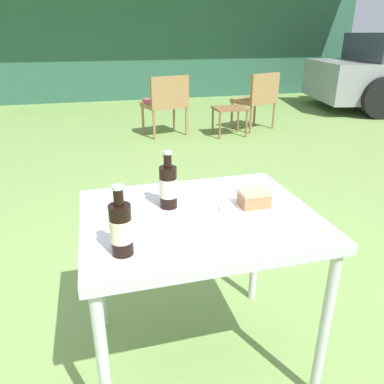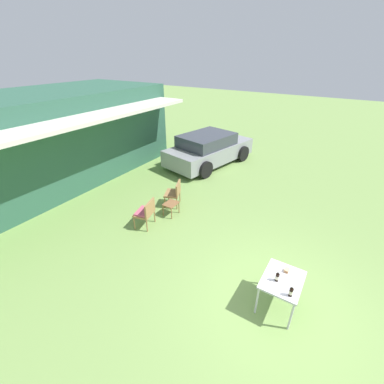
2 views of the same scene
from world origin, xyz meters
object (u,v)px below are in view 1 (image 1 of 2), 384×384
at_px(wicker_chair_cushioned, 166,101).
at_px(wicker_chair_plain, 258,97).
at_px(patio_table, 199,231).
at_px(cola_bottle_near, 168,186).
at_px(garden_side_table, 230,111).
at_px(cola_bottle_far, 121,228).
at_px(cake_on_plate, 251,202).

distance_m(wicker_chair_cushioned, wicker_chair_plain, 1.39).
height_order(patio_table, cola_bottle_near, cola_bottle_near).
relative_size(wicker_chair_plain, garden_side_table, 1.87).
distance_m(cola_bottle_near, cola_bottle_far, 0.37).
bearing_deg(cola_bottle_near, cake_on_plate, -17.54).
bearing_deg(wicker_chair_plain, cola_bottle_far, 37.28).
bearing_deg(wicker_chair_plain, cake_on_plate, 41.89).
distance_m(wicker_chair_plain, cola_bottle_far, 4.83).
xyz_separation_m(wicker_chair_plain, cola_bottle_far, (-2.36, -4.20, 0.32)).
bearing_deg(garden_side_table, wicker_chair_plain, 24.05).
bearing_deg(wicker_chair_cushioned, cake_on_plate, 69.20).
height_order(wicker_chair_cushioned, cake_on_plate, wicker_chair_cushioned).
distance_m(cake_on_plate, cola_bottle_near, 0.33).
bearing_deg(garden_side_table, cola_bottle_far, -114.86).
bearing_deg(cake_on_plate, garden_side_table, 70.70).
bearing_deg(patio_table, wicker_chair_cushioned, 80.64).
xyz_separation_m(wicker_chair_cushioned, cola_bottle_far, (-0.97, -4.21, 0.32)).
relative_size(wicker_chair_cushioned, garden_side_table, 1.87).
relative_size(wicker_chair_plain, cola_bottle_far, 3.63).
bearing_deg(cake_on_plate, cola_bottle_near, 162.46).
bearing_deg(wicker_chair_cushioned, cola_bottle_far, 62.64).
bearing_deg(patio_table, garden_side_table, 67.85).
bearing_deg(garden_side_table, patio_table, -112.15).
distance_m(wicker_chair_plain, cola_bottle_near, 4.46).
xyz_separation_m(wicker_chair_cushioned, patio_table, (-0.66, -4.00, 0.16)).
distance_m(patio_table, cake_on_plate, 0.23).
xyz_separation_m(cola_bottle_near, cola_bottle_far, (-0.21, -0.30, 0.00)).
bearing_deg(cola_bottle_far, cake_on_plate, 21.21).
xyz_separation_m(garden_side_table, cola_bottle_far, (-1.84, -3.96, 0.47)).
height_order(garden_side_table, cola_bottle_far, cola_bottle_far).
distance_m(wicker_chair_cushioned, garden_side_table, 0.92).
bearing_deg(cola_bottle_far, cola_bottle_near, 55.12).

